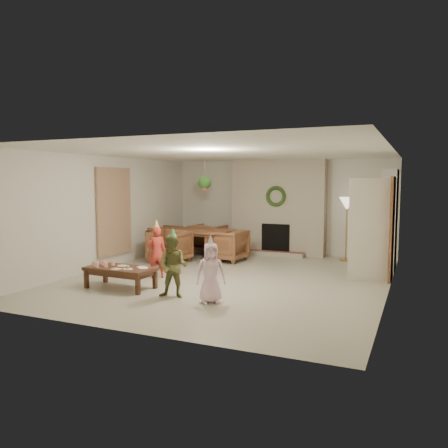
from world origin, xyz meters
The scene contains 56 objects.
floor centered at (0.00, 0.00, 0.00)m, with size 7.00×7.00×0.00m, color #B7B29E.
ceiling centered at (0.00, 0.00, 2.50)m, with size 7.00×7.00×0.00m, color white.
wall_back centered at (0.00, 3.50, 1.25)m, with size 7.00×7.00×0.00m, color silver.
wall_front centered at (0.00, -3.50, 1.25)m, with size 7.00×7.00×0.00m, color silver.
wall_left centered at (-3.00, 0.00, 1.25)m, with size 7.00×7.00×0.00m, color silver.
wall_right centered at (3.00, 0.00, 1.25)m, with size 7.00×7.00×0.00m, color silver.
fireplace_mass centered at (0.00, 3.30, 1.25)m, with size 2.50×0.40×2.50m, color #4D2514.
fireplace_hearth centered at (0.00, 2.95, 0.06)m, with size 1.60×0.30×0.12m, color maroon.
fireplace_firebox centered at (0.00, 3.12, 0.45)m, with size 0.75×0.12×0.75m, color black.
fireplace_wreath centered at (0.00, 3.07, 1.55)m, with size 0.54×0.54×0.10m, color #213E17.
floor_lamp_base centered at (1.82, 3.00, 0.02)m, with size 0.29×0.29×0.03m, color gold.
floor_lamp_post centered at (1.82, 3.00, 0.73)m, with size 0.03×0.03×1.40m, color gold.
floor_lamp_shade centered at (1.82, 3.00, 1.40)m, with size 0.37×0.37×0.31m, color beige.
bookshelf_carcass centered at (2.84, 2.30, 1.10)m, with size 0.30×1.00×2.20m, color white.
bookshelf_shelf_a centered at (2.82, 2.30, 0.45)m, with size 0.30×0.92×0.03m, color white.
bookshelf_shelf_b centered at (2.82, 2.30, 0.85)m, with size 0.30×0.92×0.03m, color white.
bookshelf_shelf_c centered at (2.82, 2.30, 1.25)m, with size 0.30×0.92×0.03m, color white.
bookshelf_shelf_d centered at (2.82, 2.30, 1.65)m, with size 0.30×0.92×0.03m, color white.
books_row_lower centered at (2.80, 2.15, 0.59)m, with size 0.20×0.40×0.24m, color #963A1B.
books_row_mid centered at (2.80, 2.35, 0.99)m, with size 0.20×0.44×0.24m, color navy.
books_row_upper centered at (2.80, 2.20, 1.38)m, with size 0.20×0.36×0.22m, color gold.
door_frame centered at (2.96, 1.20, 1.02)m, with size 0.05×0.86×2.04m, color brown.
door_leaf centered at (2.58, 0.82, 1.00)m, with size 0.05×0.80×2.00m, color beige.
curtain_panel centered at (-2.96, 0.20, 1.25)m, with size 0.06×1.20×2.00m, color tan.
dining_table centered at (-1.92, 1.91, 0.35)m, with size 1.99×1.11×0.70m, color brown.
dining_chair_near centered at (-2.00, 1.04, 0.39)m, with size 0.83×0.85×0.77m, color brown.
dining_chair_far centered at (-1.83, 2.78, 0.39)m, with size 0.83×0.85×0.77m, color brown.
dining_chair_left centered at (-2.79, 2.00, 0.39)m, with size 0.83×0.85×0.77m, color brown.
dining_chair_right centered at (-0.83, 1.80, 0.39)m, with size 0.83×0.85×0.77m, color brown.
hanging_plant_cord centered at (-1.30, 1.50, 2.15)m, with size 0.01×0.01×0.70m, color tan.
hanging_plant_pot centered at (-1.30, 1.50, 1.80)m, with size 0.16×0.16×0.12m, color #9A3C31.
hanging_plant_foliage centered at (-1.30, 1.50, 1.92)m, with size 0.32×0.32×0.32m, color #23511B.
coffee_table_top centered at (-1.50, -1.56, 0.36)m, with size 1.26×0.63×0.06m, color #4A2918.
coffee_table_apron centered at (-1.50, -1.56, 0.29)m, with size 1.17×0.53×0.08m, color #4A2918.
coffee_leg_fl centered at (-2.08, -1.80, 0.17)m, with size 0.07×0.07×0.33m, color #4A2918.
coffee_leg_fr centered at (-0.93, -1.84, 0.17)m, with size 0.07×0.07×0.33m, color #4A2918.
coffee_leg_bl centered at (-2.06, -1.29, 0.17)m, with size 0.07×0.07×0.33m, color #4A2918.
coffee_leg_br centered at (-0.91, -1.33, 0.17)m, with size 0.07×0.07×0.33m, color #4A2918.
cup_a centered at (-1.99, -1.69, 0.43)m, with size 0.07×0.07×0.09m, color white.
cup_b centered at (-1.98, -1.50, 0.43)m, with size 0.07×0.07×0.09m, color white.
cup_c centered at (-1.87, -1.74, 0.43)m, with size 0.07×0.07×0.09m, color white.
cup_d centered at (-1.86, -1.55, 0.43)m, with size 0.07×0.07×0.09m, color white.
cup_e centered at (-1.73, -1.67, 0.43)m, with size 0.07×0.07×0.09m, color white.
cup_f centered at (-1.73, -1.48, 0.43)m, with size 0.07×0.07×0.09m, color white.
plate_a centered at (-1.54, -1.45, 0.39)m, with size 0.18×0.18×0.01m, color white.
plate_b centered at (-1.26, -1.67, 0.39)m, with size 0.18×0.18×0.01m, color white.
plate_c centered at (-1.05, -1.48, 0.39)m, with size 0.18×0.18×0.01m, color white.
food_scoop centered at (-1.26, -1.67, 0.43)m, with size 0.07×0.07×0.07m, color tan.
napkin_left centered at (-1.45, -1.74, 0.39)m, with size 0.15×0.15×0.01m, color #E7AAC3.
napkin_right centered at (-1.15, -1.40, 0.39)m, with size 0.15×0.15×0.01m, color #E7AAC3.
child_red centered at (-1.37, -0.54, 0.52)m, with size 0.38×0.25×1.04m, color red.
party_hat_red centered at (-1.37, -0.54, 1.09)m, with size 0.14×0.14×0.20m, color #F1E750.
child_plaid centered at (-0.28, -1.75, 0.53)m, with size 0.51×0.40×1.06m, color brown.
party_hat_plaid centered at (-0.28, -1.75, 1.10)m, with size 0.13×0.13×0.17m, color #4CB162.
child_pink centered at (0.43, -1.79, 0.49)m, with size 0.48×0.31×0.97m, color #F6C4D8.
party_hat_pink centered at (0.43, -1.79, 1.01)m, with size 0.13×0.13×0.18m, color silver.
Camera 1 is at (3.46, -8.18, 1.95)m, focal length 36.07 mm.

